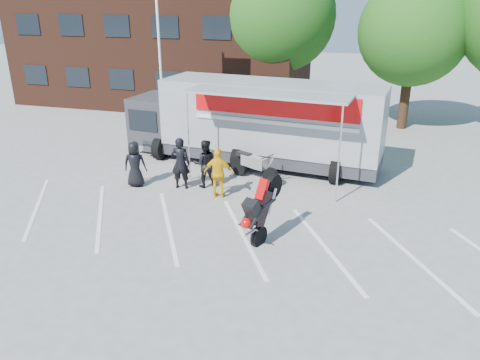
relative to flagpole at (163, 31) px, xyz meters
The scene contains 13 objects.
ground 12.83m from the flagpole, 58.02° to the right, with size 100.00×100.00×0.00m, color #969691.
parking_bay_lines 12.06m from the flagpole, 55.25° to the right, with size 18.00×5.00×0.01m, color white.
office_building 8.97m from the flagpole, 115.15° to the left, with size 18.00×8.00×7.00m, color #432115.
flagpole is the anchor object (origin of this frame).
tree_left 7.37m from the flagpole, 54.72° to the left, with size 6.12×6.12×8.64m.
tree_mid 12.31m from the flagpole, 23.97° to the left, with size 5.44×5.44×7.68m.
transporter_truck 7.82m from the flagpole, 26.94° to the right, with size 10.81×5.21×3.44m, color #95989D, non-canonical shape.
parked_motorcycle 8.88m from the flagpole, 39.23° to the right, with size 0.78×2.34×1.22m, color silver, non-canonical shape.
stunt_bike_rider 12.46m from the flagpole, 50.52° to the right, with size 0.85×1.80×2.12m, color black, non-canonical shape.
spectator_leather_a 7.81m from the flagpole, 76.16° to the right, with size 0.83×0.54×1.70m, color black.
spectator_leather_b 8.05m from the flagpole, 61.91° to the right, with size 0.70×0.46×1.92m, color black.
spectator_leather_c 8.17m from the flagpole, 54.69° to the right, with size 0.87×0.68×1.79m, color black.
spectator_hivis 9.14m from the flagpole, 53.35° to the right, with size 1.04×0.43×1.77m, color yellow.
Camera 1 is at (3.57, -10.78, 6.58)m, focal length 35.00 mm.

